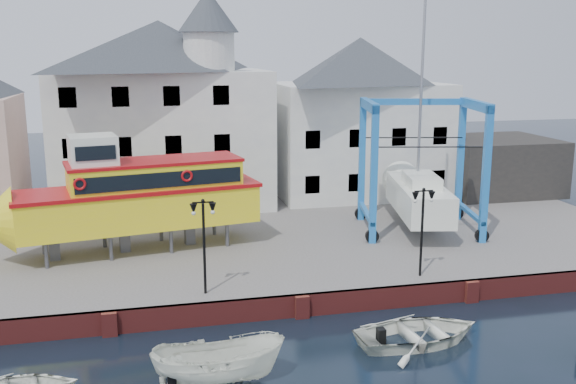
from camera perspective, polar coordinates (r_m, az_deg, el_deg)
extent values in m
plane|color=black|center=(28.25, 1.22, -11.07)|extent=(140.00, 140.00, 0.00)
cube|color=#5E5751|center=(38.22, -2.81, -3.94)|extent=(44.00, 22.00, 1.00)
cube|color=maroon|center=(28.16, 1.16, -10.04)|extent=(44.00, 0.25, 1.00)
cube|color=maroon|center=(27.33, -15.58, -11.25)|extent=(0.60, 0.36, 1.00)
cube|color=maroon|center=(28.01, 1.25, -10.17)|extent=(0.60, 0.36, 1.00)
cube|color=maroon|center=(30.83, 15.99, -8.51)|extent=(0.60, 0.36, 1.00)
cube|color=silver|center=(44.01, -11.06, 4.68)|extent=(14.00, 8.00, 9.00)
pyramid|color=#2F363D|center=(43.64, -11.40, 12.64)|extent=(14.00, 8.00, 3.20)
cube|color=black|center=(40.80, -18.42, -0.47)|extent=(1.00, 0.08, 1.20)
cube|color=black|center=(40.61, -14.21, -0.27)|extent=(1.00, 0.08, 1.20)
cube|color=black|center=(40.63, -9.98, -0.07)|extent=(1.00, 0.08, 1.20)
cube|color=black|center=(40.88, -5.79, 0.14)|extent=(1.00, 0.08, 1.20)
cube|color=black|center=(40.27, -18.71, 3.69)|extent=(1.00, 0.08, 1.20)
cube|color=black|center=(40.07, -14.44, 3.92)|extent=(1.00, 0.08, 1.20)
cube|color=black|center=(40.10, -10.15, 4.12)|extent=(1.00, 0.08, 1.20)
cube|color=black|center=(40.35, -5.88, 4.30)|extent=(1.00, 0.08, 1.20)
cube|color=black|center=(39.96, -19.01, 7.94)|extent=(1.00, 0.08, 1.20)
cube|color=black|center=(39.76, -14.67, 8.19)|extent=(1.00, 0.08, 1.20)
cube|color=black|center=(39.79, -10.31, 8.40)|extent=(1.00, 0.08, 1.20)
cube|color=black|center=(40.04, -5.97, 8.55)|extent=(1.00, 0.08, 1.20)
cylinder|color=silver|center=(41.44, -7.03, 12.26)|extent=(3.20, 3.20, 2.40)
cone|color=#2F363D|center=(41.51, -7.12, 15.71)|extent=(3.80, 3.80, 2.60)
cube|color=silver|center=(47.13, 6.26, 4.73)|extent=(12.00, 8.00, 8.00)
pyramid|color=#2F363D|center=(46.71, 6.42, 11.55)|extent=(12.00, 8.00, 3.20)
cube|color=black|center=(42.49, 2.18, 0.66)|extent=(1.00, 0.08, 1.20)
cube|color=black|center=(43.35, 6.01, 0.84)|extent=(1.00, 0.08, 1.20)
cube|color=black|center=(44.40, 9.68, 1.01)|extent=(1.00, 0.08, 1.20)
cube|color=black|center=(45.63, 13.16, 1.16)|extent=(1.00, 0.08, 1.20)
cube|color=black|center=(41.98, 2.21, 4.67)|extent=(1.00, 0.08, 1.20)
cube|color=black|center=(42.85, 6.10, 4.77)|extent=(1.00, 0.08, 1.20)
cube|color=black|center=(43.92, 9.82, 4.85)|extent=(1.00, 0.08, 1.20)
cube|color=black|center=(45.15, 13.35, 4.90)|extent=(1.00, 0.08, 1.20)
cube|color=#272623|center=(49.85, 17.90, 2.29)|extent=(8.00, 7.00, 4.00)
cylinder|color=black|center=(27.68, -7.46, -5.05)|extent=(0.12, 0.12, 4.00)
cube|color=black|center=(27.14, -7.58, -0.92)|extent=(0.90, 0.06, 0.06)
sphere|color=black|center=(27.13, -7.58, -0.77)|extent=(0.16, 0.16, 0.16)
cone|color=black|center=(27.17, -8.40, -1.51)|extent=(0.32, 0.32, 0.45)
sphere|color=white|center=(27.22, -8.39, -1.88)|extent=(0.18, 0.18, 0.18)
cone|color=black|center=(27.24, -6.72, -1.43)|extent=(0.32, 0.32, 0.45)
sphere|color=white|center=(27.29, -6.71, -1.79)|extent=(0.18, 0.18, 0.18)
cylinder|color=black|center=(30.22, 11.80, -3.71)|extent=(0.12, 0.12, 4.00)
cube|color=black|center=(29.73, 11.98, 0.09)|extent=(0.90, 0.06, 0.06)
sphere|color=black|center=(29.71, 11.98, 0.22)|extent=(0.16, 0.16, 0.16)
cone|color=black|center=(29.62, 11.25, -0.46)|extent=(0.32, 0.32, 0.45)
sphere|color=white|center=(29.66, 11.24, -0.79)|extent=(0.18, 0.18, 0.18)
cone|color=black|center=(29.95, 12.65, -0.38)|extent=(0.32, 0.32, 0.45)
sphere|color=white|center=(29.99, 12.63, -0.71)|extent=(0.18, 0.18, 0.18)
cylinder|color=#59595E|center=(33.09, -20.69, -5.29)|extent=(0.23, 0.23, 1.30)
cylinder|color=#59595E|center=(35.42, -20.89, -4.16)|extent=(0.23, 0.23, 1.30)
cylinder|color=#59595E|center=(33.31, -15.46, -4.81)|extent=(0.23, 0.23, 1.30)
cylinder|color=#59595E|center=(35.62, -16.01, -3.72)|extent=(0.23, 0.23, 1.30)
cylinder|color=#59595E|center=(33.80, -10.35, -4.30)|extent=(0.23, 0.23, 1.30)
cylinder|color=#59595E|center=(36.08, -11.22, -3.26)|extent=(0.23, 0.23, 1.30)
cylinder|color=#59595E|center=(34.55, -5.43, -3.78)|extent=(0.23, 0.23, 1.30)
cylinder|color=#59595E|center=(36.78, -6.59, -2.80)|extent=(0.23, 0.23, 1.30)
cube|color=#59595E|center=(34.27, -20.07, -4.64)|extent=(0.59, 0.52, 1.30)
cube|color=#59595E|center=(34.57, -14.32, -4.11)|extent=(0.59, 0.52, 1.30)
cube|color=#59595E|center=(35.22, -8.73, -3.56)|extent=(0.59, 0.52, 1.30)
cube|color=yellow|center=(34.29, -13.03, -1.40)|extent=(12.54, 5.40, 1.91)
cube|color=#AB0D11|center=(34.06, -13.12, 0.30)|extent=(12.82, 5.58, 0.19)
cube|color=yellow|center=(34.10, -11.73, 1.42)|extent=(9.06, 4.44, 1.39)
cube|color=black|center=(32.64, -11.20, 1.04)|extent=(8.21, 1.54, 0.78)
cube|color=black|center=(35.54, -12.23, 1.91)|extent=(8.21, 1.54, 0.78)
cube|color=#AB0D11|center=(33.96, -11.79, 2.70)|extent=(9.25, 4.56, 0.16)
cube|color=white|center=(33.40, -16.96, 3.50)|extent=(2.62, 2.62, 1.58)
cube|color=black|center=(32.25, -16.73, 3.33)|extent=(1.88, 0.39, 0.69)
torus|color=#AB0D11|center=(32.02, -18.03, 0.67)|extent=(0.62, 0.23, 0.61)
torus|color=#AB0D11|center=(32.85, -8.98, 1.43)|extent=(0.62, 0.23, 0.61)
cube|color=#1B7FC6|center=(34.59, 7.64, 1.44)|extent=(0.44, 0.44, 7.47)
cylinder|color=black|center=(35.38, 7.48, -3.91)|extent=(0.79, 0.42, 0.75)
cube|color=#1B7FC6|center=(39.43, 6.59, 2.82)|extent=(0.44, 0.44, 7.47)
cylinder|color=black|center=(40.13, 6.47, -1.92)|extent=(0.79, 0.42, 0.75)
cube|color=#1B7FC6|center=(35.98, 17.18, 1.42)|extent=(0.44, 0.44, 7.47)
cylinder|color=black|center=(36.74, 16.85, -3.73)|extent=(0.79, 0.42, 0.75)
cube|color=#1B7FC6|center=(40.65, 15.06, 2.77)|extent=(0.44, 0.44, 7.47)
cylinder|color=black|center=(41.33, 14.80, -1.83)|extent=(0.79, 0.42, 0.75)
cube|color=#1B7FC6|center=(36.55, 7.23, 7.66)|extent=(1.48, 5.30, 0.52)
cube|color=#1B7FC6|center=(37.57, 6.97, -1.83)|extent=(1.37, 5.27, 0.22)
cube|color=#1B7FC6|center=(37.86, 16.38, 7.42)|extent=(1.48, 5.30, 0.52)
cube|color=#1B7FC6|center=(38.85, 15.82, -1.74)|extent=(1.37, 5.27, 0.22)
cube|color=#1B7FC6|center=(39.51, 11.10, 7.88)|extent=(6.34, 1.70, 0.37)
cube|color=white|center=(37.90, 11.53, -0.54)|extent=(4.07, 8.34, 1.71)
cone|color=white|center=(42.45, 10.18, 0.90)|extent=(2.76, 2.18, 2.45)
cube|color=#59595E|center=(38.19, 11.45, -2.33)|extent=(0.65, 1.93, 0.75)
cube|color=white|center=(37.15, 11.78, 1.04)|extent=(2.34, 3.49, 0.64)
cylinder|color=#99999E|center=(37.53, 11.80, 9.71)|extent=(0.19, 0.19, 11.74)
cube|color=black|center=(35.46, 12.41, 3.93)|extent=(5.70, 1.33, 0.05)
cube|color=black|center=(39.18, 11.14, 4.77)|extent=(5.70, 1.33, 0.05)
imported|color=white|center=(23.32, -6.15, -16.54)|extent=(4.72, 2.03, 1.78)
imported|color=white|center=(26.53, 11.55, -12.96)|extent=(5.37, 4.03, 1.06)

